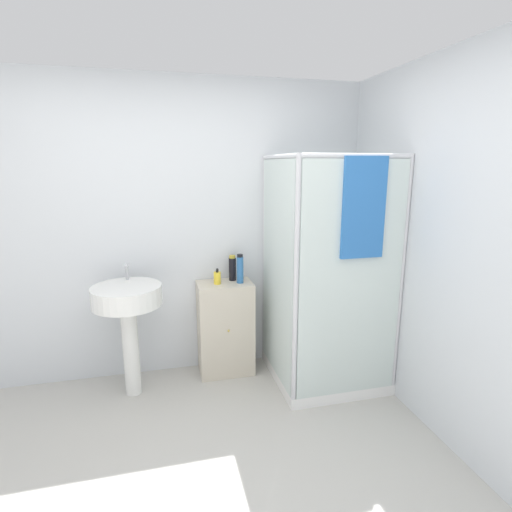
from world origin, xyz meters
The scene contains 8 objects.
wall_back centered at (0.00, 1.70, 1.25)m, with size 6.40×0.06×2.50m, color silver.
wall_right centered at (1.70, 0.00, 1.25)m, with size 0.06×6.40×2.50m, color silver.
shower_enclosure centered at (1.18, 1.15, 0.52)m, with size 0.87×0.90×1.88m.
vanity_cabinet centered at (0.43, 1.51, 0.41)m, with size 0.47×0.32×0.82m.
sink centered at (-0.36, 1.34, 0.72)m, with size 0.53×0.53×1.03m.
soap_dispenser centered at (0.36, 1.50, 0.87)m, with size 0.06×0.06×0.14m.
shampoo_bottle_tall_black centered at (0.51, 1.58, 0.93)m, with size 0.06×0.06×0.22m.
shampoo_bottle_blue centered at (0.56, 1.49, 0.94)m, with size 0.06×0.06×0.25m.
Camera 1 is at (-0.10, -1.71, 1.80)m, focal length 28.00 mm.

